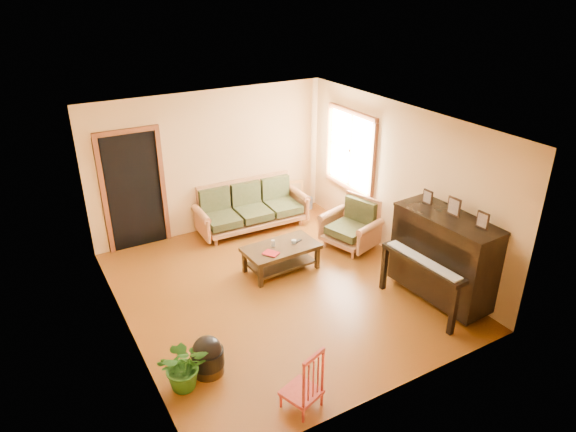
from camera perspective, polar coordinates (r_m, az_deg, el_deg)
floor at (r=7.98m, az=-0.98°, el=-8.11°), size 5.00×5.00×0.00m
doorway at (r=9.14m, az=-16.72°, el=2.59°), size 1.08×0.16×2.05m
window at (r=9.41m, az=6.98°, el=7.24°), size 0.12×1.36×1.46m
sofa at (r=9.61m, az=-4.00°, el=1.01°), size 2.10×0.93×0.89m
coffee_table at (r=8.35m, az=-0.77°, el=-4.69°), size 1.22×0.70×0.44m
armchair at (r=9.00m, az=6.92°, el=-0.92°), size 1.06×1.08×0.88m
piano at (r=7.74m, az=16.92°, el=-4.57°), size 1.00×1.59×1.36m
footstool at (r=6.49m, az=-8.89°, el=-15.49°), size 0.45×0.45×0.38m
red_chair at (r=5.87m, az=1.52°, el=-17.56°), size 0.49×0.51×0.81m
leaning_frame at (r=10.38m, az=0.38°, el=2.29°), size 0.50×0.28×0.66m
ceramic_crock at (r=10.57m, az=2.25°, el=1.46°), size 0.23×0.23×0.23m
potted_plant at (r=6.26m, az=-11.46°, el=-15.91°), size 0.71×0.66×0.64m
book at (r=7.96m, az=-2.23°, el=-4.45°), size 0.27×0.29×0.02m
candle at (r=8.22m, az=-1.67°, el=-3.04°), size 0.06×0.06×0.11m
glass_jar at (r=8.33m, az=0.65°, el=-2.86°), size 0.10×0.10×0.05m
remote at (r=8.38m, az=1.10°, el=-2.81°), size 0.16×0.09×0.02m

